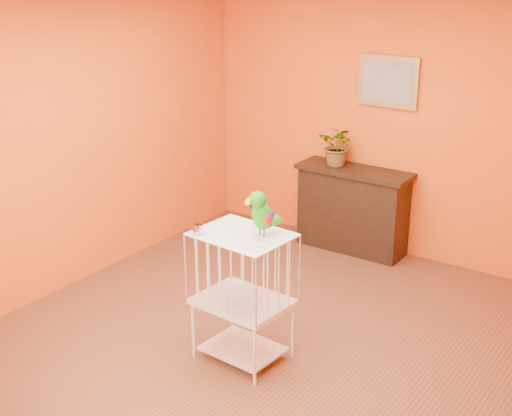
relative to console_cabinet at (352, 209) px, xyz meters
The scene contains 8 objects.
ground 2.10m from the console_cabinet, 83.65° to the right, with size 4.50×4.50×0.00m, color brown.
room_shell 2.35m from the console_cabinet, 83.65° to the right, with size 4.50×4.50×4.50m.
console_cabinet is the anchor object (origin of this frame).
potted_plant 0.63m from the console_cabinet, 163.36° to the right, with size 0.38×0.42×0.33m, color #26722D.
framed_picture 1.34m from the console_cabinet, 37.64° to the left, with size 0.62×0.04×0.50m.
birdcage 2.39m from the console_cabinet, 82.60° to the right, with size 0.70×0.56×1.02m.
feed_cup 2.61m from the console_cabinet, 89.33° to the right, with size 0.09×0.09×0.06m, color silver.
parrot 2.47m from the console_cabinet, 79.28° to the right, with size 0.19×0.30×0.34m.
Camera 1 is at (2.86, -4.18, 2.95)m, focal length 50.00 mm.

